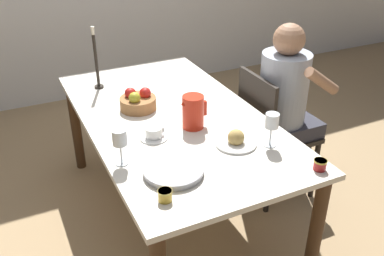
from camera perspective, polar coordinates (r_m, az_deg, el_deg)
ground_plane at (r=2.86m, az=-2.34°, el=-11.35°), size 20.00×20.00×0.00m
dining_table at (r=2.50m, az=-2.62°, el=-0.20°), size 0.96×1.76×0.72m
chair_person_side at (r=2.83m, az=10.41°, el=-0.43°), size 0.42×0.42×0.88m
person_seated at (r=2.76m, az=12.57°, el=3.81°), size 0.39×0.41×1.19m
red_pitcher at (r=2.29m, az=0.14°, el=2.19°), size 0.14×0.12×0.19m
wine_glass_water at (r=1.98m, az=-9.62°, el=-1.48°), size 0.07×0.07×0.18m
wine_glass_juice at (r=2.14m, az=10.60°, el=0.70°), size 0.07×0.07×0.18m
teacup_near_person at (r=2.22m, az=-5.11°, el=-0.75°), size 0.15×0.15×0.06m
serving_tray at (r=1.95m, az=-2.47°, el=-5.73°), size 0.28×0.28×0.03m
bread_plate at (r=2.17m, az=5.87°, el=-1.62°), size 0.21×0.21×0.09m
jam_jar_amber at (r=1.79m, az=-3.62°, el=-8.88°), size 0.06×0.06×0.05m
jam_jar_red at (r=2.05m, az=16.71°, el=-4.65°), size 0.06×0.06×0.05m
fruit_bowl at (r=2.53m, az=-7.24°, el=3.54°), size 0.21×0.21×0.13m
candlestick_tall at (r=2.82m, az=-12.62°, el=8.35°), size 0.06×0.06×0.41m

